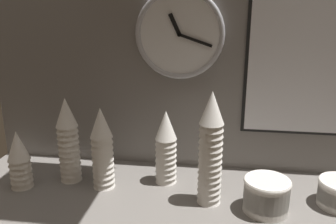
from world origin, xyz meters
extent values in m
cube|color=slate|center=(0.00, 0.00, -0.02)|extent=(1.60, 0.56, 0.04)
cube|color=slate|center=(0.00, 0.27, 0.53)|extent=(1.60, 0.03, 1.05)
cone|color=white|center=(-0.29, 0.03, 0.05)|extent=(0.08, 0.08, 0.11)
cone|color=white|center=(-0.29, 0.03, 0.07)|extent=(0.08, 0.08, 0.11)
cone|color=white|center=(-0.29, 0.03, 0.10)|extent=(0.08, 0.08, 0.11)
cone|color=white|center=(-0.29, 0.03, 0.12)|extent=(0.08, 0.08, 0.11)
cone|color=white|center=(-0.29, 0.03, 0.14)|extent=(0.08, 0.08, 0.11)
cone|color=white|center=(-0.29, 0.03, 0.16)|extent=(0.08, 0.08, 0.11)
cone|color=white|center=(-0.29, 0.03, 0.18)|extent=(0.08, 0.08, 0.11)
cone|color=white|center=(-0.29, 0.03, 0.20)|extent=(0.08, 0.08, 0.11)
cone|color=white|center=(-0.29, 0.03, 0.22)|extent=(0.08, 0.08, 0.11)
cone|color=white|center=(-0.29, 0.03, 0.24)|extent=(0.08, 0.08, 0.11)
cone|color=white|center=(-0.58, -0.01, 0.05)|extent=(0.08, 0.08, 0.11)
cone|color=white|center=(-0.58, -0.01, 0.07)|extent=(0.08, 0.08, 0.11)
cone|color=white|center=(-0.58, -0.01, 0.10)|extent=(0.08, 0.08, 0.11)
cone|color=white|center=(-0.58, -0.01, 0.12)|extent=(0.08, 0.08, 0.11)
cone|color=white|center=(-0.58, -0.01, 0.14)|extent=(0.08, 0.08, 0.11)
cone|color=white|center=(-0.58, -0.01, 0.16)|extent=(0.08, 0.08, 0.11)
cone|color=white|center=(-0.43, 0.06, 0.05)|extent=(0.08, 0.08, 0.11)
cone|color=white|center=(-0.43, 0.06, 0.07)|extent=(0.08, 0.08, 0.11)
cone|color=white|center=(-0.43, 0.06, 0.10)|extent=(0.08, 0.08, 0.11)
cone|color=white|center=(-0.43, 0.06, 0.12)|extent=(0.08, 0.08, 0.11)
cone|color=white|center=(-0.43, 0.06, 0.14)|extent=(0.08, 0.08, 0.11)
cone|color=white|center=(-0.43, 0.06, 0.16)|extent=(0.08, 0.08, 0.11)
cone|color=white|center=(-0.43, 0.06, 0.18)|extent=(0.08, 0.08, 0.11)
cone|color=white|center=(-0.43, 0.06, 0.20)|extent=(0.08, 0.08, 0.11)
cone|color=white|center=(-0.43, 0.06, 0.22)|extent=(0.08, 0.08, 0.11)
cone|color=white|center=(-0.43, 0.06, 0.24)|extent=(0.08, 0.08, 0.11)
cone|color=white|center=(-0.43, 0.06, 0.26)|extent=(0.08, 0.08, 0.11)
cone|color=white|center=(-0.07, 0.10, 0.05)|extent=(0.08, 0.08, 0.11)
cone|color=white|center=(-0.07, 0.10, 0.07)|extent=(0.08, 0.08, 0.11)
cone|color=white|center=(-0.07, 0.10, 0.10)|extent=(0.08, 0.08, 0.11)
cone|color=white|center=(-0.07, 0.10, 0.12)|extent=(0.08, 0.08, 0.11)
cone|color=white|center=(-0.07, 0.10, 0.14)|extent=(0.08, 0.08, 0.11)
cone|color=white|center=(-0.07, 0.10, 0.16)|extent=(0.08, 0.08, 0.11)
cone|color=white|center=(-0.07, 0.10, 0.18)|extent=(0.08, 0.08, 0.11)
cone|color=white|center=(-0.07, 0.10, 0.20)|extent=(0.08, 0.08, 0.11)
cone|color=white|center=(-0.07, 0.10, 0.22)|extent=(0.08, 0.08, 0.11)
cone|color=white|center=(0.09, -0.02, 0.05)|extent=(0.08, 0.08, 0.11)
cone|color=white|center=(0.09, -0.02, 0.07)|extent=(0.08, 0.08, 0.11)
cone|color=white|center=(0.09, -0.02, 0.10)|extent=(0.08, 0.08, 0.11)
cone|color=white|center=(0.09, -0.02, 0.12)|extent=(0.08, 0.08, 0.11)
cone|color=white|center=(0.09, -0.02, 0.14)|extent=(0.08, 0.08, 0.11)
cone|color=white|center=(0.09, -0.02, 0.16)|extent=(0.08, 0.08, 0.11)
cone|color=white|center=(0.09, -0.02, 0.18)|extent=(0.08, 0.08, 0.11)
cone|color=white|center=(0.09, -0.02, 0.20)|extent=(0.08, 0.08, 0.11)
cone|color=white|center=(0.09, -0.02, 0.22)|extent=(0.08, 0.08, 0.11)
cone|color=white|center=(0.09, -0.02, 0.24)|extent=(0.08, 0.08, 0.11)
cone|color=white|center=(0.09, -0.02, 0.26)|extent=(0.08, 0.08, 0.11)
cone|color=white|center=(0.09, -0.02, 0.29)|extent=(0.08, 0.08, 0.11)
cone|color=white|center=(0.09, -0.02, 0.31)|extent=(0.08, 0.08, 0.11)
cone|color=white|center=(0.09, -0.02, 0.33)|extent=(0.08, 0.08, 0.11)
cylinder|color=beige|center=(0.27, -0.05, 0.02)|extent=(0.14, 0.14, 0.04)
cylinder|color=beige|center=(0.27, -0.05, 0.04)|extent=(0.14, 0.14, 0.04)
cylinder|color=beige|center=(0.27, -0.05, 0.07)|extent=(0.14, 0.14, 0.04)
cylinder|color=beige|center=(0.27, -0.05, 0.09)|extent=(0.14, 0.14, 0.04)
torus|color=white|center=(0.27, -0.05, 0.10)|extent=(0.15, 0.15, 0.02)
cylinder|color=white|center=(-0.04, 0.24, 0.52)|extent=(0.32, 0.02, 0.32)
torus|color=#B2B2B7|center=(-0.04, 0.23, 0.52)|extent=(0.33, 0.02, 0.33)
cube|color=black|center=(-0.06, 0.23, 0.56)|extent=(0.05, 0.01, 0.08)
cube|color=black|center=(0.02, 0.23, 0.50)|extent=(0.12, 0.01, 0.05)
cylinder|color=black|center=(-0.04, 0.23, 0.52)|extent=(0.02, 0.01, 0.02)
cube|color=black|center=(0.45, 0.25, 0.45)|extent=(0.50, 0.01, 0.58)
cube|color=white|center=(0.45, 0.24, 0.45)|extent=(0.48, 0.01, 0.56)
camera|label=1|loc=(0.10, -1.07, 0.64)|focal=38.00mm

